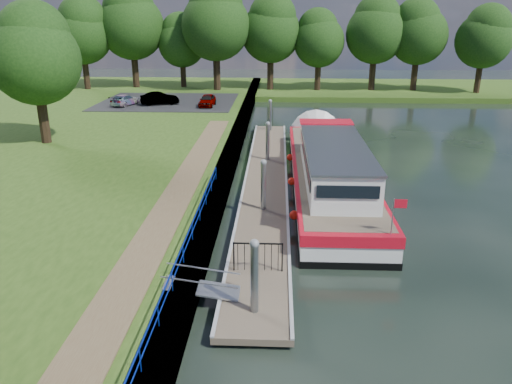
{
  "coord_description": "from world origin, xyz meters",
  "views": [
    {
      "loc": [
        0.68,
        -14.39,
        9.43
      ],
      "look_at": [
        -0.34,
        8.19,
        1.4
      ],
      "focal_mm": 35.0,
      "sensor_mm": 36.0,
      "label": 1
    }
  ],
  "objects_px": {
    "car_b": "(160,98)",
    "car_c": "(125,100)",
    "pontoon": "(266,184)",
    "barge": "(328,167)",
    "car_a": "(207,100)"
  },
  "relations": [
    {
      "from": "pontoon",
      "to": "car_a",
      "type": "height_order",
      "value": "car_a"
    },
    {
      "from": "barge",
      "to": "car_b",
      "type": "bearing_deg",
      "value": 123.79
    },
    {
      "from": "car_c",
      "to": "car_a",
      "type": "bearing_deg",
      "value": -163.9
    },
    {
      "from": "car_b",
      "to": "car_c",
      "type": "height_order",
      "value": "car_b"
    },
    {
      "from": "car_b",
      "to": "car_c",
      "type": "bearing_deg",
      "value": 80.15
    },
    {
      "from": "barge",
      "to": "car_c",
      "type": "relative_size",
      "value": 5.7
    },
    {
      "from": "car_a",
      "to": "car_b",
      "type": "distance_m",
      "value": 5.03
    },
    {
      "from": "pontoon",
      "to": "car_b",
      "type": "bearing_deg",
      "value": 116.38
    },
    {
      "from": "barge",
      "to": "car_c",
      "type": "distance_m",
      "value": 28.58
    },
    {
      "from": "pontoon",
      "to": "car_b",
      "type": "xyz_separation_m",
      "value": [
        -11.41,
        23.0,
        1.28
      ]
    },
    {
      "from": "car_a",
      "to": "car_c",
      "type": "relative_size",
      "value": 0.93
    },
    {
      "from": "pontoon",
      "to": "barge",
      "type": "bearing_deg",
      "value": 9.09
    },
    {
      "from": "pontoon",
      "to": "car_c",
      "type": "bearing_deg",
      "value": 123.44
    },
    {
      "from": "car_a",
      "to": "barge",
      "type": "bearing_deg",
      "value": -62.96
    },
    {
      "from": "pontoon",
      "to": "barge",
      "type": "xyz_separation_m",
      "value": [
        3.6,
        0.58,
        0.9
      ]
    }
  ]
}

